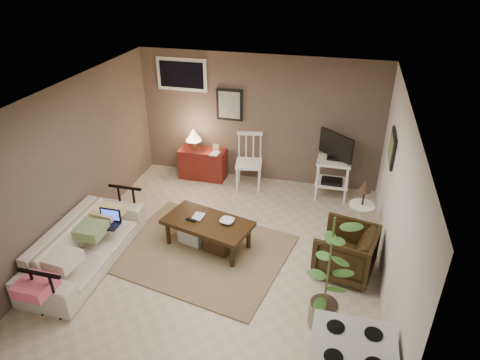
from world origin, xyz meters
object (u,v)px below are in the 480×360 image
(side_table, at_px, (362,204))
(sofa, at_px, (84,239))
(spindle_chair, at_px, (249,163))
(coffee_table, at_px, (207,231))
(tv_stand, at_px, (334,165))
(red_console, at_px, (202,161))
(potted_plant, at_px, (328,270))
(armchair, at_px, (346,249))

(side_table, bearing_deg, sofa, -157.01)
(spindle_chair, xyz_separation_m, side_table, (2.02, -1.16, 0.14))
(coffee_table, bearing_deg, side_table, 19.83)
(tv_stand, bearing_deg, coffee_table, -130.96)
(coffee_table, height_order, tv_stand, tv_stand)
(coffee_table, xyz_separation_m, sofa, (-1.55, -0.80, 0.14))
(red_console, xyz_separation_m, side_table, (2.99, -1.30, 0.27))
(sofa, bearing_deg, red_console, -14.63)
(potted_plant, bearing_deg, armchair, 78.83)
(sofa, bearing_deg, spindle_chair, -32.00)
(red_console, distance_m, side_table, 3.27)
(sofa, bearing_deg, armchair, -78.53)
(coffee_table, height_order, potted_plant, potted_plant)
(sofa, height_order, tv_stand, tv_stand)
(red_console, height_order, armchair, red_console)
(sofa, xyz_separation_m, side_table, (3.74, 1.59, 0.21))
(spindle_chair, bearing_deg, red_console, 172.01)
(side_table, bearing_deg, spindle_chair, 150.15)
(red_console, relative_size, side_table, 1.02)
(coffee_table, xyz_separation_m, side_table, (2.19, 0.79, 0.35))
(sofa, bearing_deg, potted_plant, -95.16)
(red_console, bearing_deg, spindle_chair, -7.99)
(armchair, height_order, potted_plant, potted_plant)
(coffee_table, relative_size, armchair, 1.84)
(coffee_table, distance_m, potted_plant, 2.19)
(coffee_table, relative_size, spindle_chair, 1.36)
(side_table, bearing_deg, tv_stand, 113.10)
(tv_stand, height_order, potted_plant, potted_plant)
(coffee_table, relative_size, side_table, 1.40)
(sofa, xyz_separation_m, spindle_chair, (1.72, 2.75, 0.07))
(tv_stand, relative_size, side_table, 1.22)
(spindle_chair, relative_size, potted_plant, 0.67)
(red_console, distance_m, potted_plant, 4.14)
(red_console, xyz_separation_m, spindle_chair, (0.96, -0.14, 0.13))
(coffee_table, distance_m, side_table, 2.36)
(coffee_table, distance_m, sofa, 1.74)
(coffee_table, relative_size, sofa, 0.67)
(coffee_table, bearing_deg, sofa, -152.77)
(red_console, relative_size, spindle_chair, 0.99)
(sofa, xyz_separation_m, potted_plant, (3.35, -0.30, 0.41))
(side_table, bearing_deg, coffee_table, -160.17)
(potted_plant, bearing_deg, side_table, 78.44)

